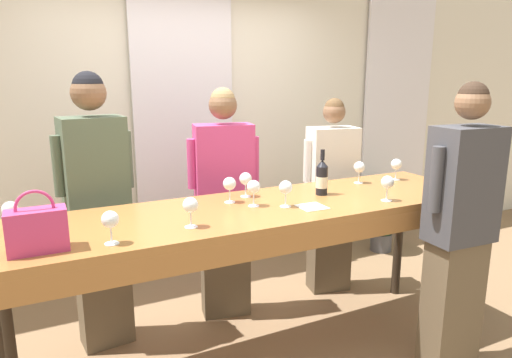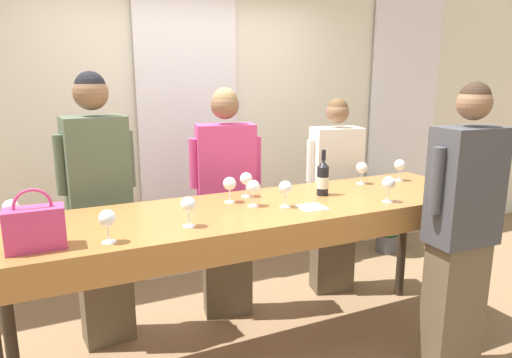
{
  "view_description": "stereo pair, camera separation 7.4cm",
  "coord_description": "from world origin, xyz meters",
  "px_view_note": "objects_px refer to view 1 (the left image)",
  "views": [
    {
      "loc": [
        -1.21,
        -2.38,
        1.81
      ],
      "look_at": [
        0.0,
        0.08,
        1.19
      ],
      "focal_mm": 32.0,
      "sensor_mm": 36.0,
      "label": 1
    },
    {
      "loc": [
        -1.14,
        -2.41,
        1.81
      ],
      "look_at": [
        0.0,
        0.08,
        1.19
      ],
      "focal_mm": 32.0,
      "sensor_mm": 36.0,
      "label": 2
    }
  ],
  "objects_px": {
    "wine_glass_back_left": "(254,188)",
    "wine_glass_back_right": "(387,183)",
    "wine_bottle": "(322,178)",
    "guest_pink_top": "(224,202)",
    "guest_cream_sweater": "(331,196)",
    "potted_plant": "(383,212)",
    "wine_glass_near_host": "(396,165)",
    "wine_glass_front_right": "(10,210)",
    "host_pouring": "(459,231)",
    "wine_glass_front_mid": "(110,220)",
    "wine_glass_front_left": "(359,168)",
    "handbag": "(37,229)",
    "wine_glass_center_mid": "(286,188)",
    "wine_glass_center_right": "(245,179)",
    "tasting_bar": "(264,223)",
    "guest_olive_jacket": "(98,210)",
    "wine_glass_back_mid": "(230,184)",
    "wine_glass_center_left": "(190,206)"
  },
  "relations": [
    {
      "from": "wine_glass_back_left",
      "to": "wine_glass_back_right",
      "type": "relative_size",
      "value": 1.0
    },
    {
      "from": "wine_glass_back_left",
      "to": "wine_glass_back_right",
      "type": "bearing_deg",
      "value": -18.03
    },
    {
      "from": "wine_bottle",
      "to": "guest_pink_top",
      "type": "relative_size",
      "value": 0.17
    },
    {
      "from": "guest_cream_sweater",
      "to": "potted_plant",
      "type": "xyz_separation_m",
      "value": [
        1.02,
        0.48,
        -0.41
      ]
    },
    {
      "from": "wine_glass_near_host",
      "to": "guest_pink_top",
      "type": "bearing_deg",
      "value": 158.83
    },
    {
      "from": "wine_glass_front_right",
      "to": "host_pouring",
      "type": "relative_size",
      "value": 0.09
    },
    {
      "from": "wine_glass_front_mid",
      "to": "wine_glass_near_host",
      "type": "bearing_deg",
      "value": 11.72
    },
    {
      "from": "wine_glass_front_left",
      "to": "wine_glass_front_mid",
      "type": "relative_size",
      "value": 1.0
    },
    {
      "from": "handbag",
      "to": "wine_glass_front_left",
      "type": "height_order",
      "value": "handbag"
    },
    {
      "from": "wine_bottle",
      "to": "wine_glass_center_mid",
      "type": "xyz_separation_m",
      "value": [
        -0.36,
        -0.15,
        0.0
      ]
    },
    {
      "from": "wine_glass_near_host",
      "to": "host_pouring",
      "type": "bearing_deg",
      "value": -106.11
    },
    {
      "from": "wine_glass_back_right",
      "to": "potted_plant",
      "type": "xyz_separation_m",
      "value": [
        1.24,
        1.39,
        -0.73
      ]
    },
    {
      "from": "wine_bottle",
      "to": "wine_glass_center_right",
      "type": "height_order",
      "value": "wine_bottle"
    },
    {
      "from": "handbag",
      "to": "guest_pink_top",
      "type": "xyz_separation_m",
      "value": [
        1.25,
        0.87,
        -0.25
      ]
    },
    {
      "from": "wine_glass_back_right",
      "to": "wine_glass_back_left",
      "type": "bearing_deg",
      "value": 161.97
    },
    {
      "from": "handbag",
      "to": "wine_glass_front_mid",
      "type": "relative_size",
      "value": 1.76
    },
    {
      "from": "wine_glass_front_mid",
      "to": "guest_pink_top",
      "type": "height_order",
      "value": "guest_pink_top"
    },
    {
      "from": "wine_bottle",
      "to": "handbag",
      "type": "xyz_separation_m",
      "value": [
        -1.71,
        -0.28,
        -0.01
      ]
    },
    {
      "from": "handbag",
      "to": "host_pouring",
      "type": "xyz_separation_m",
      "value": [
        2.24,
        -0.39,
        -0.23
      ]
    },
    {
      "from": "handbag",
      "to": "potted_plant",
      "type": "xyz_separation_m",
      "value": [
        3.23,
        1.35,
        -0.72
      ]
    },
    {
      "from": "wine_glass_front_left",
      "to": "host_pouring",
      "type": "xyz_separation_m",
      "value": [
        0.09,
        -0.83,
        -0.24
      ]
    },
    {
      "from": "host_pouring",
      "to": "wine_glass_front_mid",
      "type": "bearing_deg",
      "value": 169.87
    },
    {
      "from": "wine_bottle",
      "to": "wine_glass_center_right",
      "type": "relative_size",
      "value": 1.87
    },
    {
      "from": "tasting_bar",
      "to": "wine_glass_front_right",
      "type": "distance_m",
      "value": 1.37
    },
    {
      "from": "guest_pink_top",
      "to": "potted_plant",
      "type": "height_order",
      "value": "guest_pink_top"
    },
    {
      "from": "tasting_bar",
      "to": "guest_olive_jacket",
      "type": "xyz_separation_m",
      "value": [
        -0.87,
        0.68,
        0.02
      ]
    },
    {
      "from": "wine_glass_center_mid",
      "to": "potted_plant",
      "type": "bearing_deg",
      "value": 32.95
    },
    {
      "from": "wine_glass_front_left",
      "to": "wine_glass_back_mid",
      "type": "bearing_deg",
      "value": -176.43
    },
    {
      "from": "wine_glass_back_right",
      "to": "guest_pink_top",
      "type": "height_order",
      "value": "guest_pink_top"
    },
    {
      "from": "guest_pink_top",
      "to": "host_pouring",
      "type": "bearing_deg",
      "value": -52.07
    },
    {
      "from": "wine_glass_back_mid",
      "to": "guest_cream_sweater",
      "type": "xyz_separation_m",
      "value": [
        1.13,
        0.5,
        -0.32
      ]
    },
    {
      "from": "wine_glass_back_left",
      "to": "wine_glass_front_left",
      "type": "bearing_deg",
      "value": 12.07
    },
    {
      "from": "wine_bottle",
      "to": "wine_glass_near_host",
      "type": "xyz_separation_m",
      "value": [
        0.76,
        0.12,
        0.0
      ]
    },
    {
      "from": "wine_glass_center_left",
      "to": "handbag",
      "type": "bearing_deg",
      "value": -178.62
    },
    {
      "from": "wine_bottle",
      "to": "handbag",
      "type": "bearing_deg",
      "value": -170.76
    },
    {
      "from": "handbag",
      "to": "potted_plant",
      "type": "distance_m",
      "value": 3.58
    },
    {
      "from": "wine_glass_front_right",
      "to": "potted_plant",
      "type": "distance_m",
      "value": 3.57
    },
    {
      "from": "wine_glass_front_left",
      "to": "wine_glass_center_right",
      "type": "bearing_deg",
      "value": 178.98
    },
    {
      "from": "wine_glass_back_right",
      "to": "guest_olive_jacket",
      "type": "relative_size",
      "value": 0.09
    },
    {
      "from": "handbag",
      "to": "wine_glass_center_left",
      "type": "distance_m",
      "value": 0.72
    },
    {
      "from": "wine_glass_back_left",
      "to": "guest_cream_sweater",
      "type": "height_order",
      "value": "guest_cream_sweater"
    },
    {
      "from": "wine_bottle",
      "to": "guest_pink_top",
      "type": "xyz_separation_m",
      "value": [
        -0.46,
        0.59,
        -0.26
      ]
    },
    {
      "from": "wine_glass_center_left",
      "to": "wine_glass_front_mid",
      "type": "bearing_deg",
      "value": -170.68
    },
    {
      "from": "wine_glass_front_mid",
      "to": "wine_glass_center_mid",
      "type": "xyz_separation_m",
      "value": [
        1.04,
        0.18,
        0.0
      ]
    },
    {
      "from": "wine_bottle",
      "to": "wine_glass_front_right",
      "type": "xyz_separation_m",
      "value": [
        -1.82,
        0.06,
        0.0
      ]
    },
    {
      "from": "handbag",
      "to": "wine_glass_back_left",
      "type": "bearing_deg",
      "value": 10.9
    },
    {
      "from": "wine_glass_back_mid",
      "to": "wine_glass_front_left",
      "type": "bearing_deg",
      "value": 3.57
    },
    {
      "from": "wine_glass_front_right",
      "to": "wine_glass_center_mid",
      "type": "distance_m",
      "value": 1.48
    },
    {
      "from": "handbag",
      "to": "wine_glass_near_host",
      "type": "height_order",
      "value": "handbag"
    },
    {
      "from": "wine_glass_back_right",
      "to": "potted_plant",
      "type": "distance_m",
      "value": 2.0
    }
  ]
}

